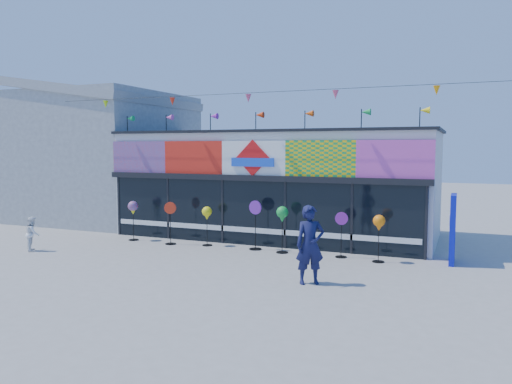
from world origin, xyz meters
The scene contains 13 objects.
ground centered at (0.00, 0.00, 0.00)m, with size 80.00×80.00×0.00m, color gray.
kite_shop centered at (0.00, 5.94, 2.05)m, with size 16.00×5.70×5.31m.
neighbour_building centered at (-10.00, 7.00, 3.20)m, with size 8.18×7.20×6.87m.
blue_sign centered at (6.56, 3.22, 1.04)m, with size 0.19×1.04×2.08m.
spinner_0 centered at (-4.53, 2.59, 1.18)m, with size 0.37×0.37×1.48m.
spinner_1 centered at (-2.82, 2.46, 0.81)m, with size 0.41×0.39×1.53m.
spinner_2 centered at (-1.49, 2.76, 1.11)m, with size 0.35×0.35×1.39m.
spinner_3 centered at (0.35, 2.79, 0.89)m, with size 0.47×0.43×1.67m.
spinner_4 centered at (1.37, 2.64, 1.24)m, with size 0.39×0.39×1.54m.
spinner_5 centered at (3.32, 2.72, 0.76)m, with size 0.40×0.37×1.44m.
spinner_6 centered at (4.51, 2.51, 1.16)m, with size 0.37×0.37×1.45m.
adult_man centered at (3.29, -0.61, 1.00)m, with size 0.73×0.48×2.01m, color #14163F.
child centered at (-6.50, -0.27, 0.58)m, with size 0.56×0.32×1.15m, color white.
Camera 1 is at (6.87, -12.62, 3.46)m, focal length 35.00 mm.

